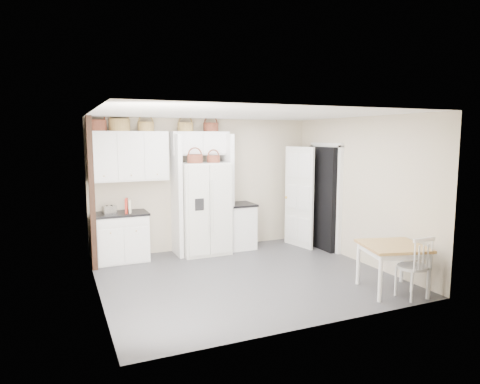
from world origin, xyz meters
name	(u,v)px	position (x,y,z in m)	size (l,w,h in m)	color
floor	(245,277)	(0.00, 0.00, 0.00)	(4.50, 4.50, 0.00)	#424148
ceiling	(245,114)	(0.00, 0.00, 2.60)	(4.50, 4.50, 0.00)	white
wall_back	(205,184)	(0.00, 2.00, 1.30)	(4.50, 4.50, 0.00)	#C5B29F
wall_left	(96,206)	(-2.25, 0.00, 1.30)	(4.00, 4.00, 0.00)	#C5B29F
wall_right	(360,190)	(2.25, 0.00, 1.30)	(4.00, 4.00, 0.00)	#C5B29F
refrigerator	(204,208)	(-0.15, 1.63, 0.88)	(0.91, 0.73, 1.76)	silver
base_cab_left	(121,238)	(-1.70, 1.70, 0.43)	(0.92, 0.58, 0.85)	white
base_cab_right	(240,227)	(0.65, 1.70, 0.44)	(0.50, 0.60, 0.88)	white
dining_table	(392,268)	(1.70, -1.45, 0.35)	(0.84, 0.84, 0.70)	#9C6A39
windsor_chair	(412,267)	(1.79, -1.75, 0.44)	(0.43, 0.39, 0.88)	white
counter_left	(120,214)	(-1.70, 1.70, 0.87)	(0.96, 0.62, 0.04)	black
counter_right	(240,204)	(0.65, 1.70, 0.90)	(0.54, 0.64, 0.04)	black
toaster	(109,210)	(-1.90, 1.62, 0.97)	(0.22, 0.13, 0.16)	silver
cookbook_red	(126,206)	(-1.61, 1.62, 1.02)	(0.04, 0.18, 0.26)	red
cookbook_cream	(130,206)	(-1.54, 1.62, 1.01)	(0.03, 0.16, 0.23)	beige
basket_upper_a	(97,125)	(-2.04, 1.83, 2.45)	(0.34, 0.34, 0.19)	#5A2820
basket_upper_b	(120,125)	(-1.65, 1.83, 2.46)	(0.37, 0.37, 0.22)	olive
basket_upper_c	(146,127)	(-1.18, 1.83, 2.44)	(0.30, 0.30, 0.17)	olive
basket_bridge_a	(185,127)	(-0.43, 1.83, 2.43)	(0.30, 0.30, 0.17)	olive
basket_bridge_b	(211,127)	(0.08, 1.83, 2.44)	(0.30, 0.30, 0.17)	#5A2820
basket_fridge_a	(195,159)	(-0.34, 1.53, 1.84)	(0.29, 0.29, 0.16)	#5A2820
basket_fridge_b	(213,159)	(0.02, 1.53, 1.83)	(0.25, 0.25, 0.13)	#5A2820
upper_cabinet	(129,156)	(-1.50, 1.83, 1.90)	(1.40, 0.34, 0.90)	white
bridge_cabinet	(200,143)	(-0.15, 1.83, 2.12)	(1.12, 0.34, 0.45)	white
fridge_panel_left	(177,195)	(-0.66, 1.70, 1.15)	(0.08, 0.60, 2.30)	white
fridge_panel_right	(227,193)	(0.36, 1.70, 1.15)	(0.08, 0.60, 2.30)	white
trim_post	(92,194)	(-2.20, 1.35, 1.30)	(0.09, 0.09, 2.60)	black
doorway_void	(323,198)	(2.16, 1.00, 1.02)	(0.18, 0.85, 2.05)	black
door_slab	(299,197)	(1.80, 1.33, 1.02)	(0.80, 0.04, 2.05)	white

